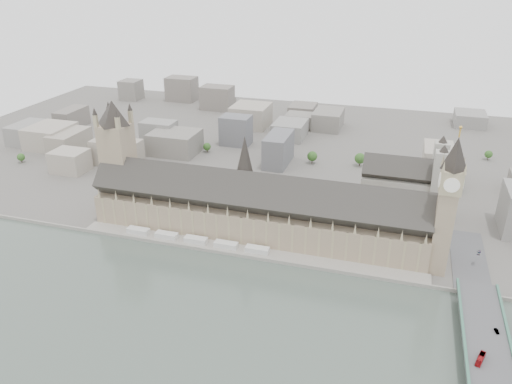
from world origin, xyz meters
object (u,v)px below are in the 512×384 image
(westminster_bridge, at_px, (488,367))
(red_bus_north, at_px, (481,359))
(palace_of_westminster, at_px, (255,210))
(elizabeth_tower, at_px, (448,198))
(victoria_tower, at_px, (118,153))
(car_approach, at_px, (479,253))
(westminster_abbey, at_px, (404,187))
(car_silver, at_px, (497,331))

(westminster_bridge, distance_m, red_bus_north, 8.78)
(palace_of_westminster, xyz_separation_m, elizabeth_tower, (138.00, -11.70, 35.38))
(elizabeth_tower, bearing_deg, victoria_tower, 176.04)
(victoria_tower, bearing_deg, westminster_bridge, -21.78)
(elizabeth_tower, xyz_separation_m, car_approach, (28.46, 15.82, -47.02))
(elizabeth_tower, xyz_separation_m, red_bus_north, (18.85, -97.82, -46.24))
(westminster_bridge, bearing_deg, red_bus_north, -155.81)
(westminster_bridge, distance_m, car_approach, 111.57)
(westminster_abbey, relative_size, car_silver, 15.04)
(car_silver, xyz_separation_m, car_approach, (-1.50, 86.74, 0.07))
(elizabeth_tower, distance_m, car_approach, 57.20)
(westminster_bridge, distance_m, car_silver, 25.96)
(red_bus_north, distance_m, car_silver, 29.11)
(westminster_abbey, bearing_deg, victoria_tower, -163.50)
(elizabeth_tower, relative_size, car_silver, 23.78)
(victoria_tower, height_order, car_approach, victoria_tower)
(victoria_tower, bearing_deg, elizabeth_tower, -3.96)
(car_approach, bearing_deg, westminster_bridge, -77.83)
(westminster_abbey, distance_m, car_silver, 168.50)
(victoria_tower, distance_m, red_bus_north, 305.04)
(red_bus_north, xyz_separation_m, car_approach, (9.62, 113.63, -0.79))
(car_approach, bearing_deg, elizabeth_tower, -136.47)
(red_bus_north, relative_size, car_approach, 2.05)
(westminster_abbey, relative_size, car_approach, 12.12)
(westminster_bridge, xyz_separation_m, car_silver, (5.96, 24.58, 5.87))
(palace_of_westminster, height_order, red_bus_north, palace_of_westminster)
(palace_of_westminster, bearing_deg, car_approach, 1.42)
(victoria_tower, relative_size, car_approach, 17.82)
(car_approach, bearing_deg, westminster_abbey, 142.43)
(westminster_abbey, bearing_deg, westminster_bridge, -74.36)
(palace_of_westminster, bearing_deg, car_silver, -26.19)
(car_approach, bearing_deg, victoria_tower, -165.97)
(car_silver, bearing_deg, palace_of_westminster, 140.75)
(westminster_bridge, bearing_deg, westminster_abbey, 105.64)
(victoria_tower, xyz_separation_m, westminster_abbey, (232.92, 69.00, -30.12))
(palace_of_westminster, distance_m, westminster_bridge, 195.05)
(westminster_abbey, xyz_separation_m, red_bus_north, (45.92, -184.82, -13.23))
(victoria_tower, height_order, westminster_bridge, victoria_tower)
(elizabeth_tower, xyz_separation_m, victoria_tower, (-260.00, 18.00, -2.88))
(red_bus_north, height_order, car_approach, red_bus_north)
(victoria_tower, relative_size, car_silver, 22.12)
(palace_of_westminster, relative_size, westminster_bridge, 0.82)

